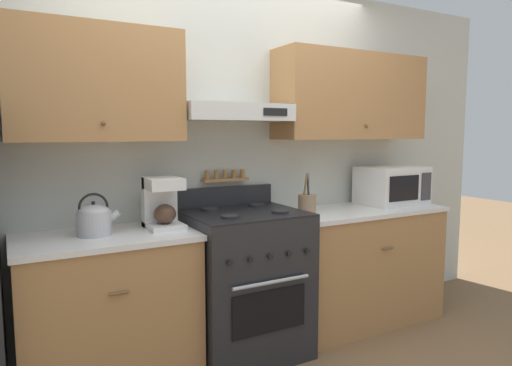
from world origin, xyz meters
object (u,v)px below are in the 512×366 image
at_px(microwave, 392,185).
at_px(utensil_crock, 307,203).
at_px(tea_kettle, 94,219).
at_px(stove_range, 244,282).
at_px(coffee_maker, 162,202).

bearing_deg(microwave, utensil_crock, -178.80).
bearing_deg(tea_kettle, microwave, 0.44).
bearing_deg(stove_range, microwave, 2.89).
relative_size(tea_kettle, microwave, 0.48).
bearing_deg(utensil_crock, microwave, 1.20).
bearing_deg(tea_kettle, stove_range, -3.21).
height_order(stove_range, tea_kettle, tea_kettle).
bearing_deg(stove_range, tea_kettle, 176.79).
relative_size(stove_range, microwave, 2.16).
distance_m(coffee_maker, utensil_crock, 1.06).
bearing_deg(coffee_maker, utensil_crock, -1.71).
height_order(tea_kettle, utensil_crock, utensil_crock).
relative_size(stove_range, utensil_crock, 3.78).
xyz_separation_m(stove_range, utensil_crock, (0.54, 0.05, 0.48)).
bearing_deg(stove_range, coffee_maker, 170.91).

